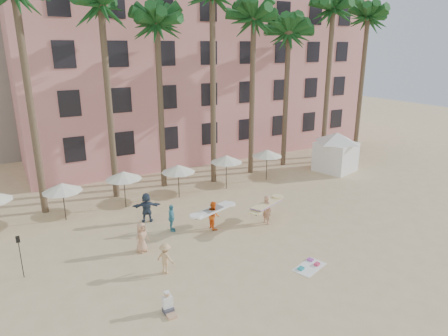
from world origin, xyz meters
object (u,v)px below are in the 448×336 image
object	(u,v)px
pink_hotel	(195,73)
carrier_white	(213,214)
cabana	(336,148)
carrier_yellow	(267,208)

from	to	relation	value
pink_hotel	carrier_white	size ratio (longest dim) A/B	12.42
cabana	carrier_yellow	distance (m)	13.40
pink_hotel	carrier_white	world-z (taller)	pink_hotel
cabana	carrier_yellow	size ratio (longest dim) A/B	1.80
carrier_yellow	carrier_white	xyz separation A→B (m)	(-3.27, 1.05, -0.12)
pink_hotel	carrier_white	xyz separation A→B (m)	(-8.25, -19.39, -7.06)
carrier_white	pink_hotel	bearing A→B (deg)	66.96
pink_hotel	carrier_yellow	xyz separation A→B (m)	(-4.98, -20.43, -6.95)
carrier_yellow	cabana	bearing A→B (deg)	27.35
cabana	carrier_yellow	xyz separation A→B (m)	(-11.87, -6.14, -1.01)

